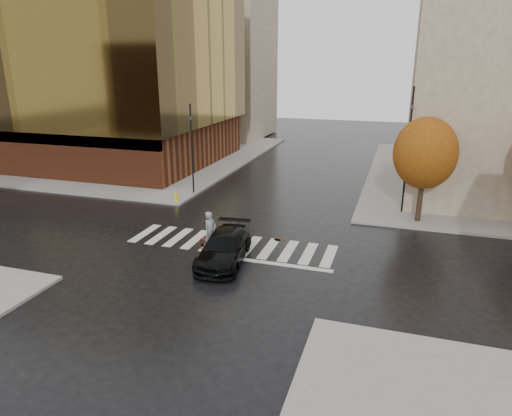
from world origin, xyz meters
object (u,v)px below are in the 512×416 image
Objects in this scene: cyclist at (212,239)px; fire_hydrant at (176,196)px; sedan at (224,248)px; traffic_light_ne at (409,141)px; traffic_light_nw at (192,144)px.

fire_hydrant is (-5.98, 7.50, -0.25)m from cyclist.
sedan is 0.64× the size of traffic_light_ne.
sedan is 13.14m from traffic_light_nw.
sedan is 0.78× the size of traffic_light_nw.
sedan is 7.55× the size of fire_hydrant.
cyclist is at bearing 53.77° from traffic_light_nw.
traffic_light_nw reaches higher than sedan.
sedan is at bearing 38.78° from traffic_light_ne.
traffic_light_ne is at bearing 9.16° from fire_hydrant.
traffic_light_nw reaches higher than cyclist.
fire_hydrant is (-15.50, -2.50, -4.38)m from traffic_light_ne.
traffic_light_ne is at bearing -24.21° from cyclist.
traffic_light_ne is at bearing 113.76° from traffic_light_nw.
sedan reaches higher than fire_hydrant.
sedan is 2.28× the size of cyclist.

